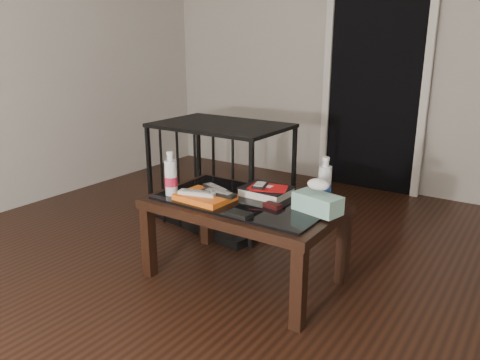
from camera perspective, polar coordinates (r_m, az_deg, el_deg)
The scene contains 16 objects.
ground at distance 2.15m, azimuth 2.66°, elevation -19.38°, with size 5.00×5.00×0.00m, color black.
doorway at distance 4.17m, azimuth 16.22°, elevation 12.74°, with size 0.90×0.08×2.07m.
coffee_table at distance 2.48m, azimuth 0.56°, elevation -3.76°, with size 1.00×0.60×0.46m.
pet_crate at distance 3.36m, azimuth -2.25°, elevation -1.24°, with size 0.99×0.76×0.71m.
magazines at distance 2.45m, azimuth -4.29°, elevation -2.07°, with size 0.28×0.21×0.03m, color orange.
remote_silver at distance 2.44m, azimuth -5.26°, elevation -1.56°, with size 0.20×0.05×0.02m, color silver.
remote_black_front at distance 2.43m, azimuth -2.61°, elevation -1.58°, with size 0.20×0.05×0.02m, color black.
remote_black_back at distance 2.50m, azimuth -2.90°, elevation -1.03°, with size 0.20×0.05×0.02m, color black.
textbook at distance 2.52m, azimuth 3.23°, elevation -1.37°, with size 0.25×0.20×0.05m, color black.
dvd_mailers at distance 2.50m, azimuth 3.39°, elevation -0.83°, with size 0.19×0.14×0.01m, color #B40C0D.
ipod at distance 2.49m, azimuth 2.45°, elevation -0.63°, with size 0.06×0.10×0.02m, color black.
flip_phone at distance 2.34m, azimuth 3.99°, elevation -3.13°, with size 0.09×0.05×0.02m, color black.
wallet at distance 2.22m, azimuth -0.08°, elevation -4.20°, with size 0.12×0.07×0.02m, color black.
water_bottle_left at distance 2.52m, azimuth -8.43°, elevation 0.81°, with size 0.07×0.07×0.24m, color silver.
water_bottle_right at distance 2.42m, azimuth 10.31°, elevation 0.02°, with size 0.07×0.07×0.24m, color silver.
tissue_box at distance 2.29m, azimuth 9.43°, elevation -2.81°, with size 0.23×0.12×0.09m, color teal.
Camera 1 is at (0.89, -1.49, 1.26)m, focal length 35.00 mm.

